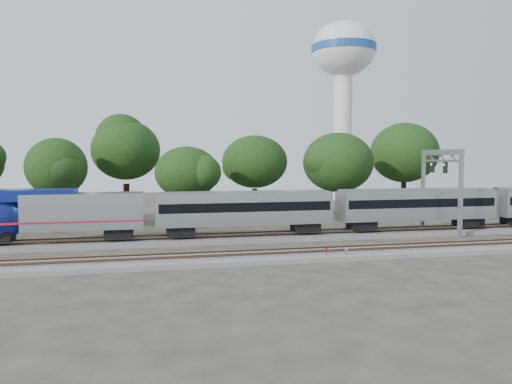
# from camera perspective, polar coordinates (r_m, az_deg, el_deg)

# --- Properties ---
(ground) EXTENTS (160.00, 160.00, 0.00)m
(ground) POSITION_cam_1_polar(r_m,az_deg,el_deg) (45.87, -2.52, -6.79)
(ground) COLOR #383328
(ground) RESTS_ON ground
(track_far) EXTENTS (160.00, 5.00, 0.73)m
(track_far) POSITION_cam_1_polar(r_m,az_deg,el_deg) (51.66, -3.70, -5.34)
(track_far) COLOR slate
(track_far) RESTS_ON ground
(track_near) EXTENTS (160.00, 5.00, 0.73)m
(track_near) POSITION_cam_1_polar(r_m,az_deg,el_deg) (41.97, -1.55, -7.52)
(track_near) COLOR slate
(track_near) RESTS_ON ground
(train) EXTENTS (94.73, 3.27, 4.82)m
(train) POSITION_cam_1_polar(r_m,az_deg,el_deg) (58.80, 17.99, -1.33)
(train) COLOR #A9ABB0
(train) RESTS_ON ground
(switch_stand_red) EXTENTS (0.32, 0.06, 1.02)m
(switch_stand_red) POSITION_cam_1_polar(r_m,az_deg,el_deg) (42.33, 8.03, -6.85)
(switch_stand_red) COLOR #512D19
(switch_stand_red) RESTS_ON ground
(switch_stand_white) EXTENTS (0.30, 0.12, 0.96)m
(switch_stand_white) POSITION_cam_1_polar(r_m,az_deg,el_deg) (43.18, 10.31, -6.70)
(switch_stand_white) COLOR #512D19
(switch_stand_white) RESTS_ON ground
(switch_lever) EXTENTS (0.54, 0.37, 0.30)m
(switch_lever) POSITION_cam_1_polar(r_m,az_deg,el_deg) (41.84, 6.69, -7.66)
(switch_lever) COLOR #512D19
(switch_lever) RESTS_ON ground
(water_tower) EXTENTS (12.69, 12.69, 35.13)m
(water_tower) POSITION_cam_1_polar(r_m,az_deg,el_deg) (102.48, 9.95, 13.74)
(water_tower) COLOR silver
(water_tower) RESTS_ON ground
(signal_gantry) EXTENTS (0.66, 7.77, 9.44)m
(signal_gantry) POSITION_cam_1_polar(r_m,az_deg,el_deg) (60.08, 20.38, 2.13)
(signal_gantry) COLOR gray
(signal_gantry) RESTS_ON ground
(tree_2) EXTENTS (7.57, 7.57, 10.67)m
(tree_2) POSITION_cam_1_polar(r_m,az_deg,el_deg) (61.56, -21.84, 2.64)
(tree_2) COLOR black
(tree_2) RESTS_ON ground
(tree_3) EXTENTS (9.66, 9.66, 13.62)m
(tree_3) POSITION_cam_1_polar(r_m,az_deg,el_deg) (67.27, -14.66, 4.64)
(tree_3) COLOR black
(tree_3) RESTS_ON ground
(tree_4) EXTENTS (6.87, 6.87, 9.68)m
(tree_4) POSITION_cam_1_polar(r_m,az_deg,el_deg) (60.06, -7.89, 2.19)
(tree_4) COLOR black
(tree_4) RESTS_ON ground
(tree_5) EXTENTS (8.10, 8.10, 11.42)m
(tree_5) POSITION_cam_1_polar(r_m,az_deg,el_deg) (67.84, -0.15, 3.46)
(tree_5) COLOR black
(tree_5) RESTS_ON ground
(tree_6) EXTENTS (7.99, 7.99, 11.27)m
(tree_6) POSITION_cam_1_polar(r_m,az_deg,el_deg) (69.76, 9.35, 3.34)
(tree_6) COLOR black
(tree_6) RESTS_ON ground
(tree_7) EXTENTS (9.43, 9.43, 13.29)m
(tree_7) POSITION_cam_1_polar(r_m,az_deg,el_deg) (80.62, 16.59, 4.31)
(tree_7) COLOR black
(tree_7) RESTS_ON ground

